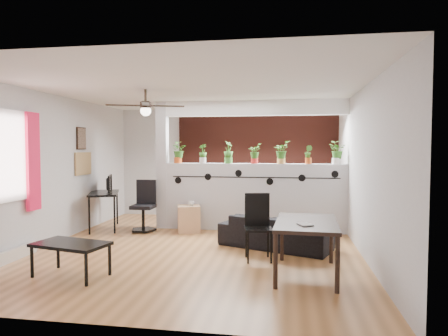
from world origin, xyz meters
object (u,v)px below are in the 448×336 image
at_px(ceiling_fan, 146,107).
at_px(computer_desk, 104,196).
at_px(office_chair, 144,209).
at_px(dining_table, 306,227).
at_px(potted_plant_5, 308,154).
at_px(potted_plant_3, 255,153).
at_px(cube_shelf, 189,219).
at_px(potted_plant_1, 203,153).
at_px(sofa, 275,232).
at_px(folding_chair, 258,220).
at_px(cup, 191,203).
at_px(potted_plant_4, 281,152).
at_px(potted_plant_2, 228,152).
at_px(potted_plant_6, 336,152).
at_px(coffee_table, 71,246).
at_px(potted_plant_0, 178,152).

distance_m(ceiling_fan, computer_desk, 2.63).
bearing_deg(office_chair, dining_table, -36.41).
height_order(potted_plant_5, office_chair, potted_plant_5).
height_order(potted_plant_3, cube_shelf, potted_plant_3).
distance_m(potted_plant_5, computer_desk, 4.21).
relative_size(potted_plant_1, sofa, 0.22).
height_order(potted_plant_1, sofa, potted_plant_1).
height_order(cube_shelf, office_chair, office_chair).
bearing_deg(potted_plant_3, potted_plant_5, 0.00).
bearing_deg(folding_chair, cup, 130.61).
height_order(potted_plant_5, sofa, potted_plant_5).
relative_size(cube_shelf, cup, 4.49).
relative_size(potted_plant_4, office_chair, 0.45).
bearing_deg(office_chair, computer_desk, 175.44).
relative_size(potted_plant_1, computer_desk, 0.33).
bearing_deg(potted_plant_2, folding_chair, -69.68).
distance_m(cup, dining_table, 3.16).
distance_m(potted_plant_3, cup, 1.61).
relative_size(potted_plant_6, dining_table, 0.34).
distance_m(potted_plant_1, cube_shelf, 1.35).
distance_m(potted_plant_3, coffee_table, 4.03).
bearing_deg(potted_plant_3, cup, -164.39).
bearing_deg(potted_plant_5, cup, -171.48).
distance_m(potted_plant_6, sofa, 2.17).
bearing_deg(potted_plant_0, potted_plant_6, 0.00).
bearing_deg(potted_plant_5, dining_table, -93.14).
bearing_deg(coffee_table, potted_plant_1, 71.93).
xyz_separation_m(potted_plant_5, computer_desk, (-4.10, -0.34, -0.86)).
xyz_separation_m(potted_plant_0, potted_plant_6, (3.16, 0.00, 0.01)).
relative_size(potted_plant_2, potted_plant_5, 1.22).
xyz_separation_m(potted_plant_1, potted_plant_6, (2.63, 0.00, 0.03)).
xyz_separation_m(sofa, dining_table, (0.44, -1.38, 0.38)).
relative_size(ceiling_fan, potted_plant_6, 2.62).
relative_size(sofa, computer_desk, 1.49).
height_order(potted_plant_1, coffee_table, potted_plant_1).
distance_m(potted_plant_6, folding_chair, 2.63).
xyz_separation_m(potted_plant_4, folding_chair, (-0.31, -2.02, -1.01)).
bearing_deg(computer_desk, coffee_table, -71.91).
distance_m(cube_shelf, coffee_table, 3.01).
distance_m(potted_plant_1, office_chair, 1.63).
bearing_deg(potted_plant_6, potted_plant_4, 180.00).
bearing_deg(potted_plant_5, potted_plant_0, 180.00).
distance_m(potted_plant_2, office_chair, 2.04).
relative_size(sofa, cube_shelf, 3.33).
xyz_separation_m(potted_plant_1, sofa, (1.52, -1.30, -1.30)).
height_order(cube_shelf, folding_chair, folding_chair).
relative_size(ceiling_fan, potted_plant_0, 2.68).
distance_m(potted_plant_1, sofa, 2.38).
height_order(ceiling_fan, sofa, ceiling_fan).
bearing_deg(dining_table, cup, 132.29).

